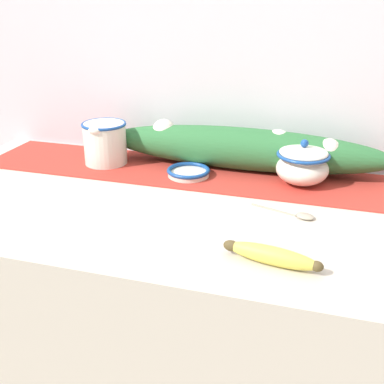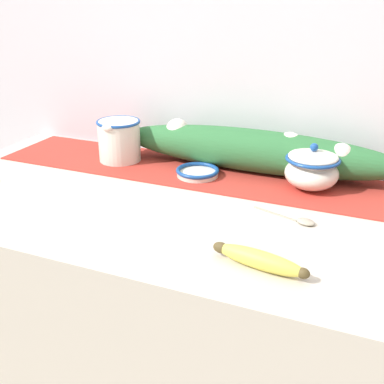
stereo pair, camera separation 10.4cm
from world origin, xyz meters
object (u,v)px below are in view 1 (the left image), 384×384
object	(u,v)px
cream_pitcher	(105,142)
banana	(272,255)
spoon	(302,216)
small_dish	(188,172)
sugar_bowl	(303,164)

from	to	relation	value
cream_pitcher	banana	world-z (taller)	cream_pitcher
cream_pitcher	spoon	size ratio (longest dim) A/B	0.98
spoon	banana	bearing A→B (deg)	-82.32
small_dish	banana	world-z (taller)	banana
small_dish	spoon	world-z (taller)	small_dish
cream_pitcher	banana	bearing A→B (deg)	-37.62
cream_pitcher	small_dish	bearing A→B (deg)	-7.21
cream_pitcher	sugar_bowl	xyz separation A→B (m)	(0.54, -0.00, -0.01)
cream_pitcher	banana	xyz separation A→B (m)	(0.52, -0.40, -0.05)
sugar_bowl	small_dish	world-z (taller)	sugar_bowl
cream_pitcher	small_dish	world-z (taller)	cream_pitcher
banana	spoon	bearing A→B (deg)	79.94
sugar_bowl	small_dish	xyz separation A→B (m)	(-0.29, -0.03, -0.04)
sugar_bowl	banana	bearing A→B (deg)	-92.61
small_dish	cream_pitcher	bearing A→B (deg)	172.79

